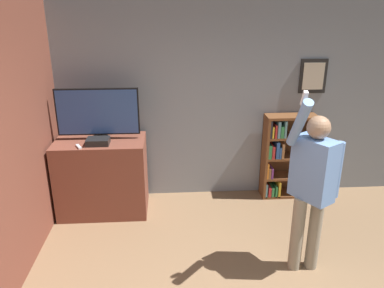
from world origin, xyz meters
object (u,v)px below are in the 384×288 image
Objects in this scene: game_console at (98,141)px; person at (312,182)px; television at (98,113)px; bookshelf at (284,156)px.

person is (2.24, -1.20, -0.04)m from game_console.
game_console is 2.54m from person.
television is 0.85× the size of bookshelf.
person reaches higher than game_console.
game_console is (0.01, -0.20, -0.30)m from television.
television is at bearing -175.03° from bookshelf.
game_console is at bearing -87.00° from television.
person is at bearing -98.45° from bookshelf.
game_console is 0.14× the size of person.
person is (-0.24, -1.62, 0.39)m from bookshelf.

